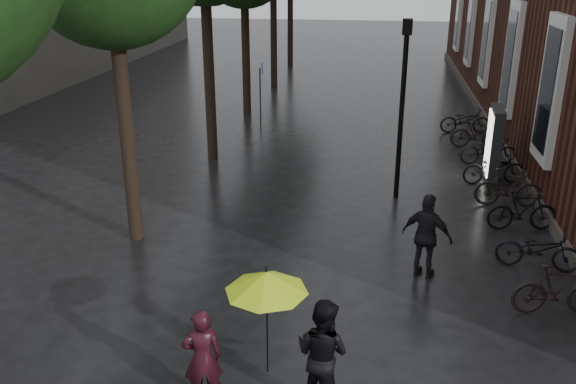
% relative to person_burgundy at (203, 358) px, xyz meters
% --- Properties ---
extents(person_burgundy, '(0.65, 0.53, 1.55)m').
position_rel_person_burgundy_xyz_m(person_burgundy, '(0.00, 0.00, 0.00)').
color(person_burgundy, black).
rests_on(person_burgundy, ground).
extents(person_black, '(1.03, 0.95, 1.70)m').
position_rel_person_burgundy_xyz_m(person_black, '(1.67, 0.25, 0.08)').
color(person_black, black).
rests_on(person_black, ground).
extents(lime_umbrella, '(1.14, 1.14, 1.68)m').
position_rel_person_burgundy_xyz_m(lime_umbrella, '(0.91, 0.10, 1.25)').
color(lime_umbrella, black).
rests_on(lime_umbrella, ground).
extents(pedestrian_walking, '(1.12, 0.80, 1.76)m').
position_rel_person_burgundy_xyz_m(pedestrian_walking, '(3.36, 4.32, 0.11)').
color(pedestrian_walking, black).
rests_on(pedestrian_walking, ground).
extents(parked_bicycles, '(2.12, 13.04, 1.02)m').
position_rel_person_burgundy_xyz_m(parked_bicycles, '(5.64, 9.69, -0.29)').
color(parked_bicycles, black).
rests_on(parked_bicycles, ground).
extents(ad_lightbox, '(0.32, 1.41, 2.13)m').
position_rel_person_burgundy_xyz_m(ad_lightbox, '(5.59, 10.41, 0.30)').
color(ad_lightbox, black).
rests_on(ad_lightbox, ground).
extents(lamp_post, '(0.24, 0.24, 4.65)m').
position_rel_person_burgundy_xyz_m(lamp_post, '(2.88, 8.66, 2.05)').
color(lamp_post, black).
rests_on(lamp_post, ground).
extents(cycle_sign, '(0.13, 0.44, 2.40)m').
position_rel_person_burgundy_xyz_m(cycle_sign, '(-2.11, 15.54, 0.81)').
color(cycle_sign, '#262628').
rests_on(cycle_sign, ground).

